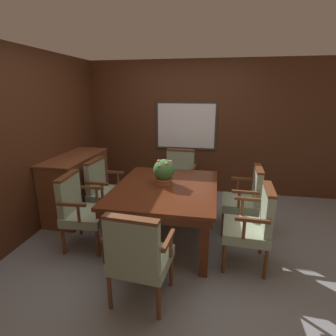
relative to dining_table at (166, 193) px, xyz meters
name	(u,v)px	position (x,y,z in m)	size (l,w,h in m)	color
ground_plane	(165,239)	(0.00, -0.06, -0.64)	(14.00, 14.00, 0.00)	gray
wall_back	(184,128)	(0.00, 1.87, 0.59)	(7.20, 0.08, 2.45)	#4C2816
wall_left	(30,144)	(-1.83, -0.06, 0.59)	(0.06, 7.20, 2.45)	#4C2816
dining_table	(166,193)	(0.00, 0.00, 0.00)	(1.28, 1.57, 0.73)	#562614
chair_left_near	(80,208)	(-1.01, -0.36, -0.13)	(0.52, 0.59, 0.94)	brown
chair_right_near	(253,223)	(1.05, -0.38, -0.13)	(0.51, 0.59, 0.94)	brown
chair_left_far	(104,188)	(-1.01, 0.35, -0.13)	(0.52, 0.59, 0.94)	brown
chair_head_near	(138,254)	(-0.03, -1.16, -0.13)	(0.60, 0.53, 0.94)	brown
chair_head_far	(179,175)	(0.00, 1.17, -0.13)	(0.59, 0.52, 0.94)	brown
chair_right_far	(246,197)	(1.05, 0.38, -0.13)	(0.51, 0.58, 0.94)	brown
potted_plant	(164,172)	(-0.04, 0.10, 0.26)	(0.28, 0.28, 0.33)	#B2603D
sideboard_cabinet	(77,185)	(-1.53, 0.50, -0.17)	(0.55, 1.29, 0.94)	brown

